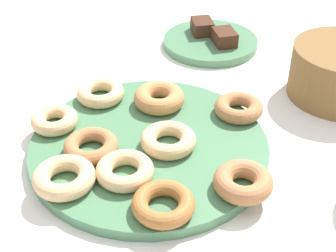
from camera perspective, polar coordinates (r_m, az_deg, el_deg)
The scene contains 15 objects.
ground_plane at distance 0.79m, azimuth -2.16°, elevation -2.86°, with size 2.40×2.40×0.00m, color white.
donut_plate at distance 0.79m, azimuth -2.18°, elevation -2.36°, with size 0.38×0.38×0.02m, color #4C7F56.
donut_0 at distance 0.86m, azimuth -1.02°, elevation 3.23°, with size 0.09×0.09×0.03m, color #C6844C.
donut_1 at distance 0.85m, azimuth 8.06°, elevation 2.08°, with size 0.08×0.08×0.02m, color #B27547.
donut_2 at distance 0.70m, azimuth 8.57°, elevation -6.32°, with size 0.08×0.08×0.03m, color #B27547.
donut_3 at distance 0.72m, azimuth -11.77°, elevation -5.77°, with size 0.09×0.09×0.03m, color #EABC84.
donut_4 at distance 0.77m, azimuth 0.03°, elevation -1.61°, with size 0.09×0.09×0.02m, color #EABC84.
donut_5 at distance 0.66m, azimuth -0.54°, elevation -8.88°, with size 0.08×0.08×0.02m, color #AD6B33.
donut_6 at distance 0.89m, azimuth -7.72°, elevation 3.77°, with size 0.08×0.08×0.02m, color #EABC84.
donut_7 at distance 0.83m, azimuth -12.84°, elevation 0.68°, with size 0.08×0.08×0.02m, color #EABC84.
donut_8 at distance 0.72m, azimuth -4.95°, elevation -5.08°, with size 0.08×0.08×0.02m, color #EABC84.
donut_9 at distance 0.77m, azimuth -8.78°, elevation -2.28°, with size 0.08×0.08×0.02m, color #B27547.
cake_plate at distance 1.10m, azimuth 4.86°, elevation 9.50°, with size 0.20×0.20×0.02m, color #4C7F56.
brownie_near at distance 1.12m, azimuth 3.92°, elevation 11.27°, with size 0.06×0.04×0.03m, color #472819.
brownie_far at distance 1.07m, azimuth 6.46°, elevation 10.03°, with size 0.06×0.04×0.03m, color #472819.
Camera 1 is at (0.62, -0.01, 0.50)m, focal length 53.40 mm.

